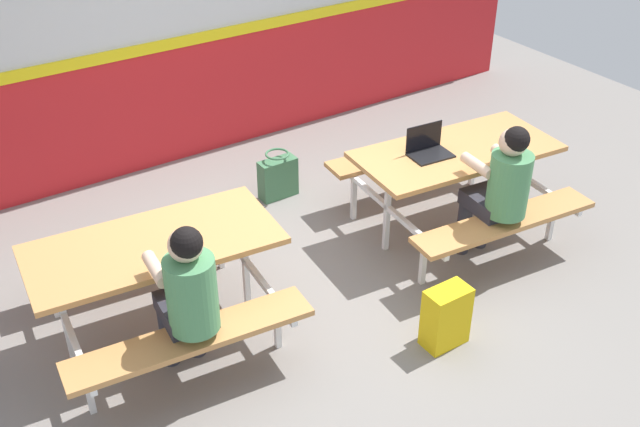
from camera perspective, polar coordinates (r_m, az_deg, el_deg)
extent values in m
cube|color=gray|center=(5.85, -0.29, -4.41)|extent=(10.00, 10.00, 0.02)
cube|color=red|center=(7.34, -10.33, 8.20)|extent=(8.00, 0.12, 1.10)
cube|color=yellow|center=(7.07, -10.58, 12.46)|extent=(8.00, 0.03, 0.10)
cube|color=tan|center=(4.98, -12.37, -2.28)|extent=(1.67, 0.90, 0.04)
cube|color=tan|center=(4.67, -9.60, -9.15)|extent=(1.54, 0.43, 0.04)
cube|color=tan|center=(5.66, -13.96, -1.45)|extent=(1.54, 0.43, 0.04)
cube|color=white|center=(5.12, -18.54, -7.48)|extent=(0.04, 0.04, 0.70)
cube|color=white|center=(5.10, -18.61, -7.13)|extent=(0.19, 1.55, 0.04)
cube|color=white|center=(4.83, -16.95, -12.30)|extent=(0.04, 0.04, 0.41)
cube|color=white|center=(5.62, -19.37, -5.62)|extent=(0.04, 0.04, 0.41)
cube|color=white|center=(5.35, -5.59, -3.81)|extent=(0.04, 0.04, 0.70)
cube|color=white|center=(5.32, -5.61, -3.46)|extent=(0.19, 1.55, 0.04)
cube|color=white|center=(5.07, -3.21, -8.14)|extent=(0.04, 0.04, 0.41)
cube|color=white|center=(5.82, -7.50, -2.34)|extent=(0.04, 0.04, 0.41)
cube|color=tan|center=(6.06, 10.18, 4.59)|extent=(1.67, 0.90, 0.04)
cube|color=tan|center=(5.79, 13.65, -0.59)|extent=(1.54, 0.43, 0.04)
cube|color=tan|center=(6.64, 6.67, 4.66)|extent=(1.54, 0.43, 0.04)
cube|color=white|center=(5.92, 5.04, 0.16)|extent=(0.04, 0.04, 0.70)
cube|color=white|center=(5.90, 5.06, 0.49)|extent=(0.19, 1.55, 0.04)
cube|color=white|center=(5.66, 7.72, -3.50)|extent=(0.04, 0.04, 0.41)
cube|color=white|center=(6.36, 2.53, 1.21)|extent=(0.04, 0.04, 0.41)
cube|color=white|center=(6.60, 14.19, 2.86)|extent=(0.04, 0.04, 0.70)
cube|color=white|center=(6.58, 14.23, 3.16)|extent=(0.19, 1.55, 0.04)
cube|color=white|center=(6.36, 16.94, -0.30)|extent=(0.04, 0.04, 0.41)
cube|color=white|center=(7.00, 11.37, 3.65)|extent=(0.04, 0.04, 0.41)
cylinder|color=#2D2D38|center=(5.03, -11.25, -8.89)|extent=(0.11, 0.11, 0.45)
cylinder|color=#2D2D38|center=(5.07, -9.31, -8.31)|extent=(0.11, 0.11, 0.45)
cube|color=#2D2D38|center=(4.75, -10.00, -7.08)|extent=(0.34, 0.41, 0.12)
cylinder|color=#4C8C59|center=(4.47, -9.55, -5.95)|extent=(0.30, 0.30, 0.48)
cylinder|color=beige|center=(4.54, -12.17, -4.08)|extent=(0.11, 0.31, 0.08)
cylinder|color=beige|center=(4.60, -8.87, -3.15)|extent=(0.11, 0.31, 0.08)
sphere|color=beige|center=(4.30, -10.03, -2.34)|extent=(0.20, 0.20, 0.20)
sphere|color=black|center=(4.25, -9.94, -2.16)|extent=(0.18, 0.18, 0.18)
cylinder|color=#2D2D38|center=(6.04, 10.68, -1.02)|extent=(0.11, 0.11, 0.45)
cylinder|color=#2D2D38|center=(6.14, 12.01, -0.58)|extent=(0.11, 0.11, 0.45)
cube|color=#2D2D38|center=(5.84, 12.55, 0.83)|extent=(0.34, 0.41, 0.12)
cylinder|color=#4C8C59|center=(5.62, 13.92, 2.11)|extent=(0.30, 0.30, 0.48)
cylinder|color=beige|center=(5.62, 11.66, 3.54)|extent=(0.11, 0.31, 0.08)
cylinder|color=beige|center=(5.78, 13.84, 4.14)|extent=(0.11, 0.31, 0.08)
sphere|color=beige|center=(5.48, 14.23, 5.19)|extent=(0.20, 0.20, 0.20)
sphere|color=black|center=(5.44, 14.48, 5.38)|extent=(0.18, 0.18, 0.18)
cube|color=black|center=(5.91, 8.27, 4.32)|extent=(0.34, 0.25, 0.01)
cube|color=black|center=(5.93, 7.76, 5.71)|extent=(0.32, 0.04, 0.21)
cube|color=yellow|center=(5.15, 9.39, -7.63)|extent=(0.30, 0.18, 0.44)
cube|color=yellow|center=(5.25, 8.52, -7.56)|extent=(0.21, 0.04, 0.19)
cube|color=#3F724C|center=(6.69, -3.16, 2.64)|extent=(0.34, 0.14, 0.36)
torus|color=#3F724C|center=(6.58, -3.22, 4.46)|extent=(0.21, 0.21, 0.02)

